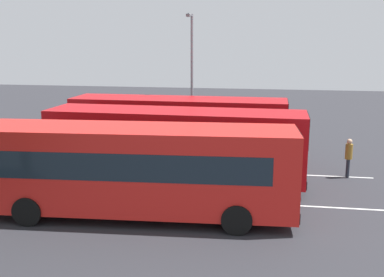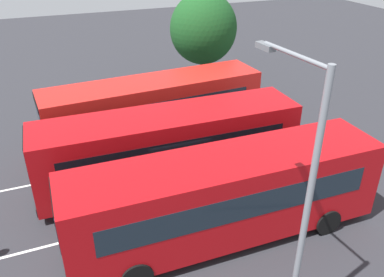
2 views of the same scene
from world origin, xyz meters
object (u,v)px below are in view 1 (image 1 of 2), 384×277
bus_center_right (179,126)px  pedestrian (349,155)px  street_lamp (192,71)px  bus_center_left (176,144)px  bus_far_left (137,168)px

bus_center_right → pedestrian: 8.38m
street_lamp → pedestrian: bearing=51.1°
bus_center_left → pedestrian: bus_center_left is taller
bus_center_left → street_lamp: size_ratio=1.45×
bus_center_left → street_lamp: street_lamp is taller
bus_center_left → pedestrian: (7.48, 2.21, -0.71)m
bus_center_right → bus_center_left: bearing=-80.0°
bus_far_left → pedestrian: 10.15m
bus_far_left → pedestrian: size_ratio=6.20×
pedestrian → street_lamp: (-8.15, 5.58, 3.30)m
bus_far_left → bus_center_left: bearing=78.5°
bus_far_left → bus_center_right: same height
bus_center_right → street_lamp: street_lamp is taller
bus_far_left → street_lamp: bearing=86.8°
bus_center_right → bus_far_left: bearing=-88.5°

